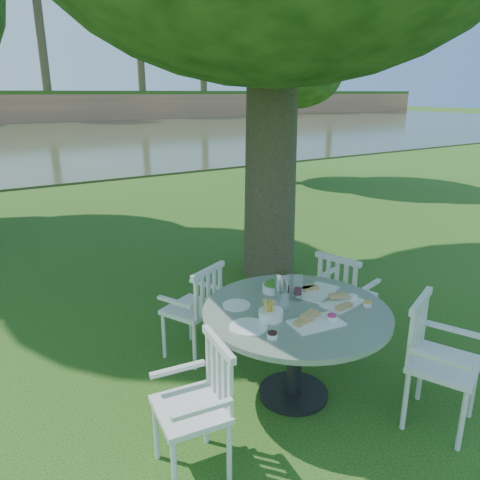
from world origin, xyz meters
name	(u,v)px	position (x,y,z in m)	size (l,w,h in m)	color
ground	(250,319)	(0.00, 0.00, 0.00)	(140.00, 140.00, 0.00)	#173D0C
table	(296,326)	(-0.47, -1.30, 0.63)	(1.45, 1.45, 0.77)	black
chair_ne	(342,292)	(0.44, -0.90, 0.54)	(0.54, 0.57, 0.93)	silver
chair_nw	(199,305)	(-0.81, -0.37, 0.53)	(0.59, 0.57, 0.90)	silver
chair_sw	(203,397)	(-1.43, -1.57, 0.53)	(0.48, 0.51, 0.90)	silver
chair_se	(432,352)	(0.18, -2.06, 0.56)	(0.62, 0.60, 0.96)	silver
tableware	(288,300)	(-0.48, -1.22, 0.82)	(1.18, 0.86, 0.24)	white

